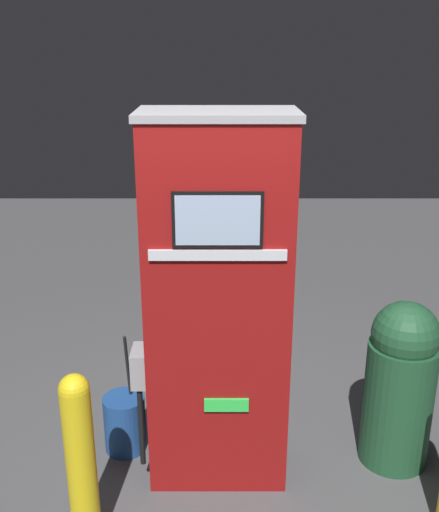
# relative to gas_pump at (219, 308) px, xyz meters

# --- Properties ---
(ground_plane) EXTENTS (14.00, 14.00, 0.00)m
(ground_plane) POSITION_rel_gas_pump_xyz_m (0.00, -0.22, -1.11)
(ground_plane) COLOR #4C4C4F
(gas_pump) EXTENTS (0.91, 0.48, 2.21)m
(gas_pump) POSITION_rel_gas_pump_xyz_m (0.00, 0.00, 0.00)
(gas_pump) COLOR maroon
(gas_pump) RESTS_ON ground_plane
(safety_bollard) EXTENTS (0.15, 0.15, 1.02)m
(safety_bollard) POSITION_rel_gas_pump_xyz_m (-0.70, -0.58, -0.57)
(safety_bollard) COLOR yellow
(safety_bollard) RESTS_ON ground_plane
(trash_bin) EXTENTS (0.43, 0.43, 1.09)m
(trash_bin) POSITION_rel_gas_pump_xyz_m (1.13, 0.10, -0.55)
(trash_bin) COLOR #1E4C2D
(trash_bin) RESTS_ON ground_plane
(squeegee_bucket) EXTENTS (0.27, 0.27, 0.85)m
(squeegee_bucket) POSITION_rel_gas_pump_xyz_m (-0.61, 0.19, -0.91)
(squeegee_bucket) COLOR #1E478C
(squeegee_bucket) RESTS_ON ground_plane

